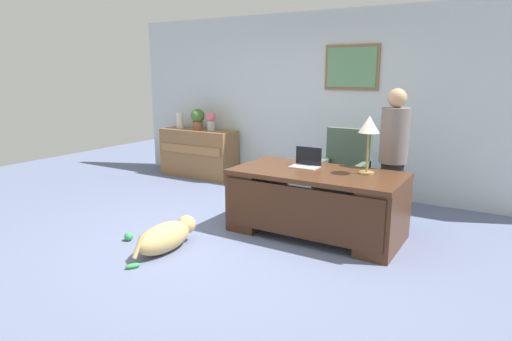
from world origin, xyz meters
TOP-DOWN VIEW (x-y plane):
  - ground_plane at (0.00, 0.00)m, footprint 12.00×12.00m
  - back_wall at (0.00, 2.60)m, footprint 7.00×0.16m
  - desk at (0.76, 0.65)m, footprint 1.88×0.96m
  - credenza at (-2.16, 2.25)m, footprint 1.39×0.50m
  - armchair at (0.72, 1.66)m, footprint 0.60×0.59m
  - person_standing at (1.42, 1.35)m, footprint 0.32×0.32m
  - dog_lying at (-0.36, -0.56)m, footprint 0.32×0.87m
  - laptop at (0.56, 0.83)m, footprint 0.32×0.22m
  - desk_lamp at (1.27, 0.83)m, footprint 0.22×0.22m
  - vase_with_flowers at (-1.88, 2.25)m, footprint 0.17×0.17m
  - vase_empty at (-2.57, 2.25)m, footprint 0.13×0.13m
  - potted_plant at (-2.16, 2.25)m, footprint 0.24×0.24m
  - dog_toy_ball at (-0.91, -0.58)m, footprint 0.09×0.09m
  - dog_toy_bone at (-0.34, -1.05)m, footprint 0.12×0.15m

SIDE VIEW (x-z plane):
  - ground_plane at x=0.00m, z-range 0.00..0.00m
  - dog_toy_bone at x=-0.34m, z-range 0.00..0.05m
  - dog_toy_ball at x=-0.91m, z-range 0.00..0.09m
  - dog_lying at x=-0.36m, z-range 0.00..0.30m
  - desk at x=0.76m, z-range 0.04..0.77m
  - credenza at x=-2.16m, z-range 0.00..0.83m
  - armchair at x=0.72m, z-range -0.06..1.03m
  - laptop at x=0.56m, z-range 0.68..0.90m
  - person_standing at x=1.42m, z-range 0.02..1.66m
  - vase_empty at x=-2.57m, z-range 0.83..1.11m
  - vase_with_flowers at x=-1.88m, z-range 0.85..1.18m
  - potted_plant at x=-2.16m, z-range 0.85..1.21m
  - desk_lamp at x=1.27m, z-range 0.92..1.54m
  - back_wall at x=0.00m, z-range 0.00..2.70m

